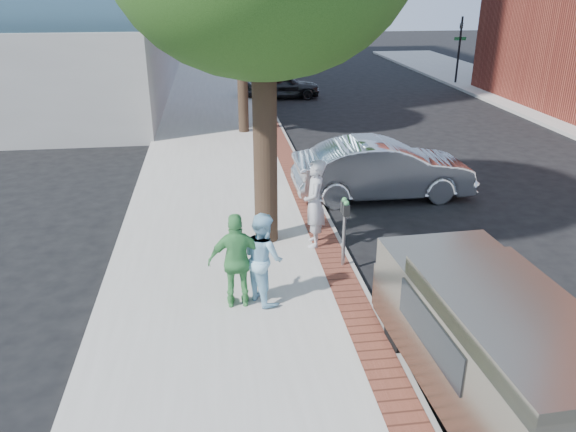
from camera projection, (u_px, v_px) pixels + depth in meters
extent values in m
plane|color=black|center=(306.00, 283.00, 11.27)|extent=(120.00, 120.00, 0.00)
cube|color=#9E9991|center=(221.00, 164.00, 18.37)|extent=(5.00, 60.00, 0.15)
cube|color=brown|center=(288.00, 159.00, 18.61)|extent=(0.60, 60.00, 0.01)
cube|color=gray|center=(298.00, 161.00, 18.68)|extent=(0.10, 60.00, 0.15)
cylinder|color=black|center=(257.00, 55.00, 30.76)|extent=(0.12, 0.12, 3.80)
imported|color=black|center=(257.00, 34.00, 30.33)|extent=(0.18, 0.15, 0.90)
cube|color=#1E7238|center=(257.00, 41.00, 30.49)|extent=(0.70, 0.03, 0.18)
cylinder|color=black|center=(459.00, 51.00, 32.18)|extent=(0.12, 0.12, 3.80)
imported|color=black|center=(461.00, 31.00, 31.76)|extent=(0.18, 0.15, 0.90)
cube|color=#1E7238|center=(460.00, 39.00, 31.91)|extent=(0.70, 0.03, 0.18)
cylinder|color=black|center=(265.00, 146.00, 12.02)|extent=(0.52, 0.52, 4.40)
cylinder|color=black|center=(242.00, 82.00, 21.38)|extent=(0.40, 0.40, 3.85)
cylinder|color=gray|center=(344.00, 240.00, 11.45)|extent=(0.07, 0.07, 1.15)
cube|color=#2D3030|center=(346.00, 210.00, 11.10)|extent=(0.12, 0.14, 0.24)
cube|color=#2D3030|center=(344.00, 207.00, 11.27)|extent=(0.12, 0.14, 0.24)
sphere|color=#3F8C4C|center=(346.00, 203.00, 11.04)|extent=(0.11, 0.11, 0.11)
sphere|color=#3F8C4C|center=(344.00, 200.00, 11.21)|extent=(0.11, 0.11, 0.11)
imported|color=#AEAEB3|center=(315.00, 204.00, 12.21)|extent=(0.57, 0.78, 1.96)
imported|color=#9CD5F1|center=(263.00, 258.00, 10.10)|extent=(0.96, 1.04, 1.72)
imported|color=#479C51|center=(238.00, 261.00, 9.91)|extent=(1.05, 0.46, 1.78)
imported|color=silver|center=(383.00, 169.00, 15.50)|extent=(4.92, 1.72, 1.62)
imported|color=black|center=(281.00, 85.00, 28.91)|extent=(3.97, 1.61, 1.35)
cube|color=gray|center=(499.00, 351.00, 7.57)|extent=(2.11, 4.87, 1.35)
cube|color=gray|center=(433.00, 291.00, 9.57)|extent=(1.89, 0.98, 0.80)
cube|color=gray|center=(520.00, 316.00, 7.00)|extent=(1.85, 3.47, 0.16)
cylinder|color=black|center=(397.00, 334.00, 9.10)|extent=(0.25, 0.65, 0.64)
cylinder|color=black|center=(490.00, 324.00, 9.36)|extent=(0.25, 0.65, 0.64)
cube|color=black|center=(558.00, 317.00, 7.79)|extent=(0.11, 1.99, 0.55)
cube|color=black|center=(428.00, 331.00, 7.47)|extent=(0.11, 1.99, 0.55)
cube|color=black|center=(424.00, 262.00, 9.85)|extent=(1.60, 0.09, 0.40)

